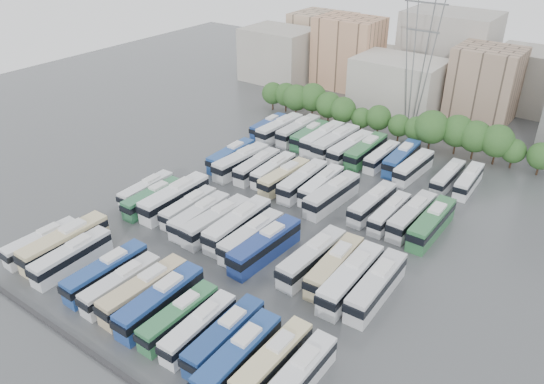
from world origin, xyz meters
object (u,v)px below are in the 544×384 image
Objects in this scene: bus_r3_s7 at (366,151)px; bus_r1_s7 at (251,237)px; bus_r0_s2 at (72,256)px; bus_r2_s1 at (231,156)px; bus_r1_s4 at (200,216)px; bus_r2_s4 at (273,170)px; bus_r0_s0 at (42,242)px; bus_r1_s1 at (153,198)px; bus_r0_s12 at (272,361)px; bus_r1_s3 at (189,207)px; bus_r0_s7 at (160,301)px; bus_r0_s10 at (225,336)px; bus_r0_s1 at (65,243)px; bus_r1_s0 at (146,190)px; bus_r2_s7 at (321,185)px; bus_r2_s5 at (284,177)px; bus_r3_s13 at (469,180)px; bus_r0_s6 at (144,290)px; bus_r1_s8 at (265,245)px; bus_r0_s11 at (238,356)px; bus_r1_s6 at (238,224)px; bus_r3_s4 at (322,138)px; bus_r2_s10 at (372,203)px; bus_r1_s12 at (351,278)px; bus_r3_s8 at (382,157)px; bus_r3_s0 at (268,126)px; bus_r0_s9 at (199,327)px; bus_r0_s8 at (179,316)px; bus_r2_s2 at (241,162)px; bus_r3_s5 at (336,142)px; bus_r0_s5 at (121,284)px; bus_r1_s11 at (335,266)px; bus_r0_s4 at (106,272)px; bus_r2_s13 at (432,223)px; bus_r2_s6 at (303,181)px; bus_r3_s6 at (350,148)px; bus_r3_s3 at (310,135)px; bus_r1_s2 at (175,197)px; bus_r3_s2 at (298,130)px; electricity_pylon at (421,43)px; bus_r1_s5 at (217,221)px; bus_r1_s13 at (376,286)px; bus_r2_s8 at (332,194)px; bus_r1_s10 at (312,257)px; bus_r3_s12 at (448,177)px; bus_r3_s1 at (280,129)px.

bus_r1_s7 is at bearing -89.63° from bus_r3_s7.
bus_r2_s1 is (-3.20, 37.47, -0.02)m from bus_r0_s2.
bus_r1_s4 reaches higher than bus_r2_s4.
bus_r0_s0 is 18.30m from bus_r1_s1.
bus_r1_s3 is (-29.44, 17.95, -0.12)m from bus_r0_s12.
bus_r0_s7 is 10.01m from bus_r0_s10.
bus_r0_s1 reaches higher than bus_r1_s0.
bus_r2_s5 is at bearing -170.94° from bus_r2_s7.
bus_r0_s10 reaches higher than bus_r3_s13.
bus_r0_s1 is at bearing -179.37° from bus_r0_s6.
bus_r0_s0 is at bearing -143.43° from bus_r1_s8.
bus_r1_s6 is at bearing 127.82° from bus_r0_s11.
bus_r3_s4 reaches higher than bus_r1_s1.
bus_r2_s10 is at bearing -59.79° from bus_r3_s7.
bus_r3_s8 is at bearing 108.68° from bus_r1_s12.
bus_r0_s9 is at bearing -62.50° from bus_r3_s0.
bus_r2_s2 reaches higher than bus_r0_s8.
bus_r3_s5 is at bearing 63.19° from bus_r1_s0.
bus_r1_s3 is 35.66m from bus_r3_s5.
bus_r1_s0 is 0.84× the size of bus_r3_s4.
bus_r0_s8 is (10.08, 0.08, -0.03)m from bus_r0_s5.
bus_r1_s11 reaches higher than bus_r0_s5.
bus_r0_s4 is 53.94m from bus_r3_s4.
bus_r2_s2 is at bearing 127.10° from bus_r0_s11.
bus_r1_s4 is 0.89× the size of bus_r1_s6.
bus_r2_s6 is at bearing 179.95° from bus_r2_s13.
bus_r3_s6 reaches higher than bus_r0_s4.
bus_r2_s2 is 1.19× the size of bus_r3_s8.
bus_r1_s12 is (23.04, 17.86, 0.30)m from bus_r0_s5.
bus_r3_s3 is 1.06× the size of bus_r3_s8.
bus_r1_s2 reaches higher than bus_r0_s7.
bus_r3_s2 is at bearing 120.09° from bus_r1_s8.
bus_r0_s11 is at bearing 1.66° from bus_r0_s0.
bus_r3_s6 is (-3.48, -20.80, -16.67)m from electricity_pylon.
bus_r0_s8 is at bearing -58.34° from bus_r1_s5.
bus_r1_s8 reaches higher than bus_r2_s7.
bus_r2_s8 is (-16.36, 16.93, -0.01)m from bus_r1_s13.
bus_r1_s4 is 1.09× the size of bus_r3_s8.
bus_r1_s10 is (-6.34, 17.82, 0.17)m from bus_r0_s12.
bus_r3_s12 is (22.99, -0.89, -0.37)m from bus_r3_s5.
bus_r2_s6 is at bearing 64.33° from bus_r0_s1.
bus_r2_s1 is (-20.19, -36.82, -16.83)m from electricity_pylon.
bus_r0_s5 is 19.99m from bus_r1_s3.
bus_r0_s7 is 36.89m from bus_r2_s7.
bus_r0_s0 is 56.75m from bus_r2_s13.
bus_r3_s1 is (-10.08, 35.35, 0.16)m from bus_r1_s4.
bus_r0_s11 is at bearing -3.51° from bus_r0_s6.
bus_r3_s7 is at bearing 77.85° from bus_r2_s6.
bus_r1_s3 is 18.32m from bus_r2_s5.
bus_r0_s10 is at bearing -87.84° from bus_r1_s10.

